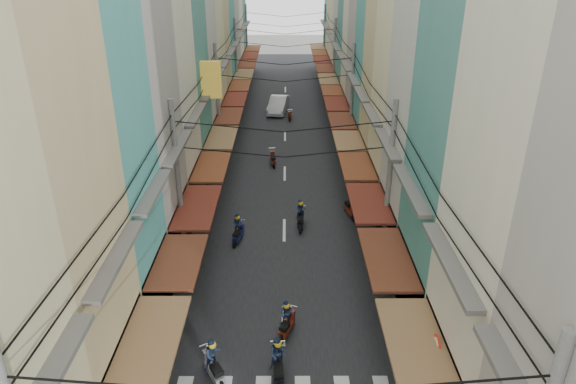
{
  "coord_description": "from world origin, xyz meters",
  "views": [
    {
      "loc": [
        0.14,
        -18.79,
        13.95
      ],
      "look_at": [
        0.21,
        5.13,
        2.75
      ],
      "focal_mm": 32.0,
      "sensor_mm": 36.0,
      "label": 1
    }
  ],
  "objects_px": {
    "white_car": "(278,112)",
    "traffic_sign": "(435,358)",
    "market_umbrella": "(439,266)",
    "bicycle": "(429,312)"
  },
  "relations": [
    {
      "from": "white_car",
      "to": "bicycle",
      "type": "distance_m",
      "value": 30.94
    },
    {
      "from": "traffic_sign",
      "to": "white_car",
      "type": "bearing_deg",
      "value": 98.71
    },
    {
      "from": "white_car",
      "to": "traffic_sign",
      "type": "height_order",
      "value": "traffic_sign"
    },
    {
      "from": "bicycle",
      "to": "white_car",
      "type": "bearing_deg",
      "value": 33.4
    },
    {
      "from": "market_umbrella",
      "to": "traffic_sign",
      "type": "distance_m",
      "value": 5.82
    },
    {
      "from": "white_car",
      "to": "market_umbrella",
      "type": "bearing_deg",
      "value": -68.77
    },
    {
      "from": "market_umbrella",
      "to": "white_car",
      "type": "bearing_deg",
      "value": 103.35
    },
    {
      "from": "white_car",
      "to": "traffic_sign",
      "type": "xyz_separation_m",
      "value": [
        5.44,
        -35.51,
        2.42
      ]
    },
    {
      "from": "white_car",
      "to": "bicycle",
      "type": "bearing_deg",
      "value": -69.27
    },
    {
      "from": "market_umbrella",
      "to": "traffic_sign",
      "type": "relative_size",
      "value": 0.75
    }
  ]
}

